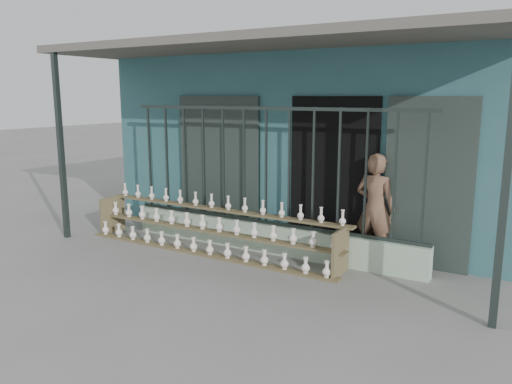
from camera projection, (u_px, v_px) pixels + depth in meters
The scene contains 6 objects.
ground at pixel (218, 277), 6.74m from camera, with size 60.00×60.00×0.00m, color slate.
workshop_building at pixel (338, 135), 10.01m from camera, with size 7.40×6.60×3.21m.
parapet_wall at pixel (266, 237), 7.80m from camera, with size 5.00×0.20×0.45m, color #AAC6AA.
security_fence at pixel (266, 166), 7.58m from camera, with size 5.00×0.04×1.80m.
shelf_rack at pixel (210, 228), 7.80m from camera, with size 4.50×0.68×0.85m.
elderly_woman at pixel (375, 208), 7.20m from camera, with size 0.59×0.39×1.61m, color brown.
Camera 1 is at (3.69, -5.25, 2.41)m, focal length 35.00 mm.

